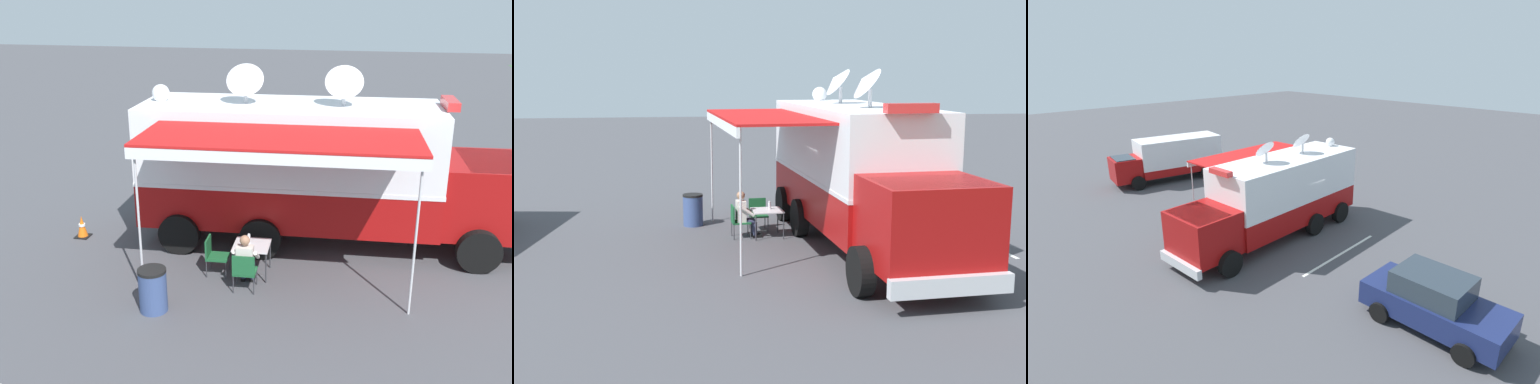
# 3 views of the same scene
# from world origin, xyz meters

# --- Properties ---
(ground_plane) EXTENTS (100.00, 100.00, 0.00)m
(ground_plane) POSITION_xyz_m (0.00, 0.00, 0.00)
(ground_plane) COLOR #47474C
(lot_stripe) EXTENTS (0.36, 4.80, 0.01)m
(lot_stripe) POSITION_xyz_m (-3.28, 0.12, 0.00)
(lot_stripe) COLOR silver
(lot_stripe) RESTS_ON ground
(command_truck) EXTENTS (5.23, 9.60, 4.53)m
(command_truck) POSITION_xyz_m (-0.00, 0.75, 1.95)
(command_truck) COLOR #9E0F0F
(command_truck) RESTS_ON ground
(folding_table) EXTENTS (0.84, 0.84, 0.73)m
(folding_table) POSITION_xyz_m (2.15, -0.50, 0.67)
(folding_table) COLOR silver
(folding_table) RESTS_ON ground
(water_bottle) EXTENTS (0.07, 0.07, 0.22)m
(water_bottle) POSITION_xyz_m (2.08, -0.58, 0.83)
(water_bottle) COLOR silver
(water_bottle) RESTS_ON folding_table
(folding_chair_at_table) EXTENTS (0.50, 0.50, 0.87)m
(folding_chair_at_table) POSITION_xyz_m (2.95, -0.50, 0.51)
(folding_chair_at_table) COLOR #19562D
(folding_chair_at_table) RESTS_ON ground
(folding_chair_beside_table) EXTENTS (0.50, 0.50, 0.87)m
(folding_chair_beside_table) POSITION_xyz_m (2.29, -1.35, 0.51)
(folding_chair_beside_table) COLOR #19562D
(folding_chair_beside_table) RESTS_ON ground
(seated_responder) EXTENTS (0.68, 0.57, 1.25)m
(seated_responder) POSITION_xyz_m (2.76, -0.51, 0.65)
(seated_responder) COLOR silver
(seated_responder) RESTS_ON ground
(trash_bin) EXTENTS (0.57, 0.57, 0.91)m
(trash_bin) POSITION_xyz_m (4.06, -2.12, 0.46)
(trash_bin) COLOR #384C7F
(trash_bin) RESTS_ON ground
(traffic_cone) EXTENTS (0.36, 0.36, 0.58)m
(traffic_cone) POSITION_xyz_m (0.96, -5.25, 0.28)
(traffic_cone) COLOR black
(traffic_cone) RESTS_ON ground
(support_truck) EXTENTS (3.20, 7.05, 2.70)m
(support_truck) POSITION_xyz_m (10.99, -0.37, 1.39)
(support_truck) COLOR white
(support_truck) RESTS_ON ground
(car_behind_truck) EXTENTS (4.20, 2.03, 1.76)m
(car_behind_truck) POSITION_xyz_m (-8.10, 1.85, 0.88)
(car_behind_truck) COLOR navy
(car_behind_truck) RESTS_ON ground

